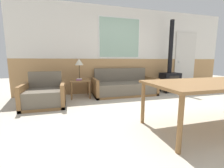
# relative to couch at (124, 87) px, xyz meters

# --- Properties ---
(ground_plane) EXTENTS (16.00, 16.00, 0.00)m
(ground_plane) POSITION_rel_couch_xyz_m (0.40, -2.12, -0.24)
(ground_plane) COLOR beige
(wall_back) EXTENTS (7.20, 0.09, 2.70)m
(wall_back) POSITION_rel_couch_xyz_m (0.38, 0.50, 1.13)
(wall_back) COLOR tan
(wall_back) RESTS_ON ground_plane
(couch) EXTENTS (1.88, 0.86, 0.79)m
(couch) POSITION_rel_couch_xyz_m (0.00, 0.00, 0.00)
(couch) COLOR olive
(couch) RESTS_ON ground_plane
(armchair) EXTENTS (0.90, 0.81, 0.77)m
(armchair) POSITION_rel_couch_xyz_m (-2.17, -0.61, 0.00)
(armchair) COLOR olive
(armchair) RESTS_ON ground_plane
(side_table) EXTENTS (0.54, 0.54, 0.50)m
(side_table) POSITION_rel_couch_xyz_m (-1.32, 0.03, 0.19)
(side_table) COLOR olive
(side_table) RESTS_ON ground_plane
(table_lamp) EXTENTS (0.24, 0.24, 0.58)m
(table_lamp) POSITION_rel_couch_xyz_m (-1.32, 0.12, 0.74)
(table_lamp) COLOR #4C3823
(table_lamp) RESTS_ON side_table
(book_stack) EXTENTS (0.17, 0.15, 0.05)m
(book_stack) POSITION_rel_couch_xyz_m (-1.35, -0.07, 0.29)
(book_stack) COLOR #994C84
(book_stack) RESTS_ON side_table
(dining_table) EXTENTS (1.98, 0.99, 0.72)m
(dining_table) POSITION_rel_couch_xyz_m (0.49, -2.50, 0.42)
(dining_table) COLOR olive
(dining_table) RESTS_ON ground_plane
(wood_stove) EXTENTS (0.58, 0.44, 2.30)m
(wood_stove) POSITION_rel_couch_xyz_m (1.59, -0.02, 0.33)
(wood_stove) COLOR black
(wood_stove) RESTS_ON ground_plane
(entry_door) EXTENTS (0.86, 0.09, 2.05)m
(entry_door) POSITION_rel_couch_xyz_m (2.56, 0.45, 0.79)
(entry_door) COLOR silver
(entry_door) RESTS_ON ground_plane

